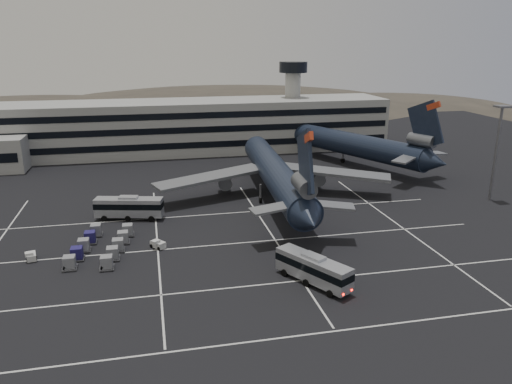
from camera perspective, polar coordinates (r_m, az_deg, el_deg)
ground at (r=72.54m, az=-6.29°, el=-7.44°), size 260.00×260.00×0.00m
lane_markings at (r=73.28m, az=-5.61°, el=-7.15°), size 90.00×55.62×0.01m
terminal at (r=138.90m, az=-10.84°, el=7.18°), size 125.00×26.00×24.00m
hills at (r=240.73m, az=-6.36°, el=6.86°), size 352.00×180.00×44.00m
lightpole_right at (r=104.81m, az=25.91°, el=5.37°), size 2.40×2.40×18.28m
trijet_main at (r=95.89m, az=2.27°, el=2.10°), size 47.36×57.67×18.08m
trijet_far at (r=126.95m, az=10.31°, el=5.62°), size 31.36×54.46×18.08m
bus_near at (r=64.43m, az=6.55°, el=-8.63°), size 7.78×10.87×3.91m
bus_far at (r=89.04m, az=-14.31°, el=-1.63°), size 11.96×5.35×4.12m
tug_a at (r=77.77m, az=-24.29°, el=-6.70°), size 1.77×2.41×1.39m
tug_b at (r=76.34m, az=-11.09°, el=-5.86°), size 2.47×2.57×1.44m
uld_cluster at (r=77.31m, az=-17.31°, el=-5.83°), size 9.72×15.42×1.86m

